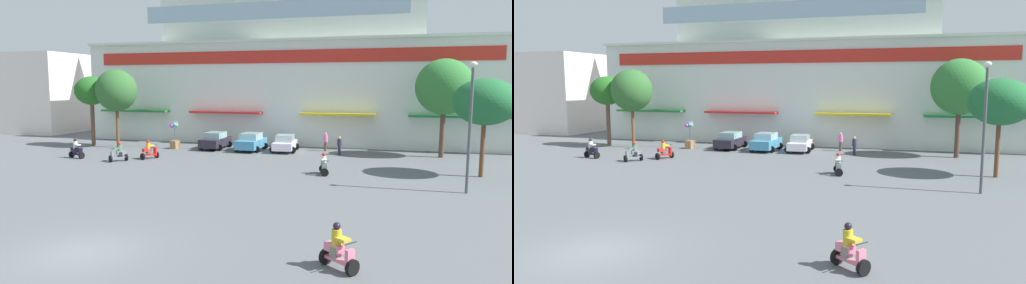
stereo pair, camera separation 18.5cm
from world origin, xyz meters
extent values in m
plane|color=#585D60|center=(0.00, 13.00, 0.00)|extent=(128.00, 128.00, 0.00)
cube|color=silver|center=(0.00, 35.50, 4.96)|extent=(41.72, 10.99, 9.92)
cube|color=silver|center=(0.00, 36.05, 13.57)|extent=(25.92, 9.89, 7.29)
cube|color=red|center=(0.00, 29.94, 8.49)|extent=(38.38, 0.12, 1.19)
cube|color=silver|center=(0.00, 29.90, 10.04)|extent=(41.72, 0.70, 0.24)
cube|color=#21722D|center=(-15.39, 29.45, 3.17)|extent=(7.44, 1.10, 0.20)
cube|color=red|center=(-5.38, 29.45, 3.17)|extent=(7.31, 1.10, 0.20)
cube|color=gold|center=(5.51, 29.45, 3.17)|extent=(6.82, 1.10, 0.20)
cube|color=#1E7638|center=(15.73, 29.45, 3.17)|extent=(8.13, 1.10, 0.20)
cube|color=#99B7C6|center=(0.00, 25.56, 12.11)|extent=(22.81, 0.08, 1.46)
cube|color=silver|center=(-33.47, 35.89, 4.80)|extent=(13.08, 10.45, 9.61)
cylinder|color=brown|center=(-17.13, 24.73, 2.08)|extent=(0.38, 0.38, 4.16)
ellipsoid|color=#246220|center=(-17.13, 24.73, 5.30)|extent=(3.27, 2.85, 2.70)
cylinder|color=brown|center=(14.23, 26.68, 2.07)|extent=(0.39, 0.39, 4.14)
ellipsoid|color=#307433|center=(14.23, 26.68, 5.70)|extent=(4.46, 4.26, 4.45)
cylinder|color=brown|center=(-14.28, 24.49, 1.99)|extent=(0.27, 0.27, 3.99)
ellipsoid|color=#31622D|center=(-14.28, 24.49, 5.34)|extent=(3.88, 3.57, 3.88)
cylinder|color=brown|center=(15.91, 18.81, 1.73)|extent=(0.27, 0.27, 3.45)
ellipsoid|color=#206434|center=(15.91, 18.81, 4.80)|extent=(3.87, 4.17, 2.95)
cube|color=#29222F|center=(-5.19, 26.26, 0.64)|extent=(1.76, 4.17, 0.75)
cube|color=#93BFBD|center=(-5.19, 26.26, 1.28)|extent=(1.50, 2.09, 0.52)
cylinder|color=black|center=(-6.05, 27.55, 0.30)|extent=(0.60, 0.17, 0.60)
cylinder|color=black|center=(-4.32, 27.54, 0.30)|extent=(0.60, 0.17, 0.60)
cylinder|color=black|center=(-6.06, 24.97, 0.30)|extent=(0.60, 0.17, 0.60)
cylinder|color=black|center=(-4.33, 24.96, 0.30)|extent=(0.60, 0.17, 0.60)
cube|color=#4392BD|center=(-1.71, 26.03, 0.65)|extent=(1.92, 4.05, 0.77)
cube|color=#A3C2C4|center=(-1.71, 26.03, 1.31)|extent=(1.62, 2.04, 0.55)
cylinder|color=black|center=(-2.61, 27.30, 0.30)|extent=(0.60, 0.18, 0.60)
cylinder|color=black|center=(-0.77, 27.26, 0.30)|extent=(0.60, 0.18, 0.60)
cylinder|color=black|center=(-2.66, 24.81, 0.30)|extent=(0.60, 0.18, 0.60)
cylinder|color=black|center=(-0.82, 24.77, 0.30)|extent=(0.60, 0.18, 0.60)
cube|color=white|center=(1.32, 26.34, 0.59)|extent=(1.96, 3.98, 0.64)
cube|color=#A0B5BA|center=(1.32, 26.34, 1.19)|extent=(1.59, 2.03, 0.57)
cylinder|color=black|center=(0.39, 27.48, 0.30)|extent=(0.61, 0.20, 0.60)
cylinder|color=black|center=(2.09, 27.60, 0.30)|extent=(0.61, 0.20, 0.60)
cylinder|color=black|center=(0.55, 25.09, 0.30)|extent=(0.61, 0.20, 0.60)
cylinder|color=black|center=(2.25, 25.20, 0.30)|extent=(0.61, 0.20, 0.60)
cylinder|color=black|center=(-13.30, 17.80, 0.26)|extent=(0.27, 0.54, 0.52)
cylinder|color=black|center=(-14.46, 18.11, 0.26)|extent=(0.27, 0.54, 0.52)
cube|color=black|center=(-13.88, 17.96, 0.32)|extent=(1.10, 0.55, 0.10)
cube|color=black|center=(-14.09, 18.01, 0.71)|extent=(0.73, 0.47, 0.28)
cube|color=black|center=(-13.41, 17.83, 0.50)|extent=(0.22, 0.35, 0.70)
cylinder|color=black|center=(-13.39, 17.82, 1.05)|extent=(0.17, 0.51, 0.04)
cube|color=#28292B|center=(-13.99, 17.99, 0.59)|extent=(0.35, 0.38, 0.36)
cylinder|color=silver|center=(-13.99, 17.99, 1.06)|extent=(0.39, 0.39, 0.58)
sphere|color=black|center=(-13.99, 17.99, 1.46)|extent=(0.25, 0.25, 0.25)
cube|color=silver|center=(-13.74, 17.92, 1.09)|extent=(0.51, 0.44, 0.10)
cylinder|color=black|center=(6.29, 16.14, 0.26)|extent=(0.54, 0.26, 0.52)
cylinder|color=black|center=(5.99, 17.42, 0.26)|extent=(0.54, 0.26, 0.52)
cube|color=slate|center=(6.14, 16.78, 0.32)|extent=(0.54, 1.19, 0.10)
cube|color=slate|center=(6.09, 17.01, 0.65)|extent=(0.46, 0.79, 0.28)
cube|color=slate|center=(6.26, 16.27, 0.46)|extent=(0.34, 0.21, 0.64)
cylinder|color=black|center=(6.27, 16.24, 0.99)|extent=(0.51, 0.15, 0.04)
cube|color=#202B47|center=(6.11, 16.91, 0.53)|extent=(0.38, 0.35, 0.36)
cylinder|color=silver|center=(6.11, 16.91, 0.95)|extent=(0.38, 0.38, 0.49)
sphere|color=red|center=(6.11, 16.91, 1.31)|extent=(0.25, 0.25, 0.25)
cube|color=silver|center=(6.18, 16.62, 0.98)|extent=(0.43, 0.51, 0.10)
cylinder|color=black|center=(9.35, 0.72, 0.26)|extent=(0.43, 0.50, 0.52)
cylinder|color=black|center=(8.42, 1.43, 0.26)|extent=(0.43, 0.50, 0.52)
cube|color=pink|center=(8.89, 1.08, 0.32)|extent=(0.98, 0.84, 0.10)
cube|color=pink|center=(8.72, 1.20, 0.67)|extent=(0.70, 0.63, 0.28)
cube|color=pink|center=(9.26, 0.79, 0.48)|extent=(0.31, 0.34, 0.66)
cylinder|color=black|center=(9.27, 0.78, 1.01)|extent=(0.34, 0.44, 0.04)
cube|color=slate|center=(8.79, 1.15, 0.55)|extent=(0.42, 0.42, 0.36)
cylinder|color=gold|center=(8.79, 1.15, 1.02)|extent=(0.45, 0.45, 0.57)
sphere|color=black|center=(8.79, 1.15, 1.41)|extent=(0.25, 0.25, 0.25)
cube|color=gold|center=(9.00, 0.99, 1.05)|extent=(0.56, 0.54, 0.10)
cylinder|color=black|center=(-10.13, 17.02, 0.26)|extent=(0.50, 0.43, 0.52)
cylinder|color=black|center=(-9.39, 18.01, 0.26)|extent=(0.50, 0.43, 0.52)
cube|color=slate|center=(-9.76, 17.51, 0.32)|extent=(0.88, 1.04, 0.10)
cube|color=slate|center=(-9.62, 17.69, 0.67)|extent=(0.66, 0.73, 0.28)
cube|color=slate|center=(-10.05, 17.12, 0.47)|extent=(0.34, 0.30, 0.66)
cylinder|color=black|center=(-10.07, 17.10, 1.01)|extent=(0.44, 0.34, 0.04)
cube|color=black|center=(-9.68, 17.61, 0.55)|extent=(0.42, 0.42, 0.36)
cylinder|color=#537654|center=(-9.68, 17.61, 1.01)|extent=(0.45, 0.45, 0.56)
sphere|color=red|center=(-9.68, 17.61, 1.40)|extent=(0.25, 0.25, 0.25)
cube|color=#537654|center=(-9.85, 17.39, 1.03)|extent=(0.54, 0.56, 0.10)
cylinder|color=black|center=(-7.78, 19.89, 0.26)|extent=(0.53, 0.36, 0.52)
cylinder|color=black|center=(-8.37, 18.72, 0.26)|extent=(0.53, 0.36, 0.52)
cube|color=red|center=(-8.07, 19.31, 0.32)|extent=(0.77, 1.16, 0.10)
cube|color=red|center=(-8.18, 19.09, 0.74)|extent=(0.60, 0.79, 0.28)
cube|color=red|center=(-7.84, 19.77, 0.52)|extent=(0.35, 0.27, 0.72)
cylinder|color=black|center=(-7.82, 19.80, 1.08)|extent=(0.48, 0.27, 0.04)
cube|color=#51453F|center=(-8.13, 19.19, 0.62)|extent=(0.41, 0.39, 0.36)
cylinder|color=gold|center=(-8.13, 19.19, 1.04)|extent=(0.43, 0.43, 0.49)
sphere|color=red|center=(-8.13, 19.19, 1.40)|extent=(0.25, 0.25, 0.25)
cube|color=gold|center=(-8.00, 19.45, 1.07)|extent=(0.50, 0.55, 0.10)
cylinder|color=#523A38|center=(4.71, 27.68, 0.40)|extent=(0.25, 0.25, 0.80)
cylinder|color=pink|center=(4.71, 27.68, 1.12)|extent=(0.41, 0.41, 0.63)
sphere|color=tan|center=(4.71, 27.68, 1.54)|extent=(0.22, 0.22, 0.22)
cylinder|color=#202B49|center=(6.16, 25.60, 0.40)|extent=(0.32, 0.32, 0.81)
cylinder|color=#30263D|center=(6.16, 25.60, 1.07)|extent=(0.52, 0.52, 0.53)
sphere|color=tan|center=(6.16, 25.60, 1.46)|extent=(0.23, 0.23, 0.23)
cylinder|color=#474C51|center=(14.37, 13.67, 3.39)|extent=(0.16, 0.16, 6.77)
ellipsoid|color=silver|center=(14.37, 13.67, 6.95)|extent=(0.40, 0.40, 0.28)
cube|color=#986F48|center=(-8.82, 25.28, 0.38)|extent=(0.63, 0.92, 0.75)
cylinder|color=#4C4C4C|center=(-8.82, 25.28, 1.35)|extent=(0.04, 0.04, 1.20)
sphere|color=#49BE58|center=(-8.62, 25.25, 2.15)|extent=(0.35, 0.35, 0.35)
sphere|color=purple|center=(-8.72, 25.41, 2.33)|extent=(0.38, 0.38, 0.38)
sphere|color=#4DCB5B|center=(-8.87, 25.37, 2.34)|extent=(0.31, 0.31, 0.31)
sphere|color=#EA2997|center=(-9.03, 25.27, 2.11)|extent=(0.34, 0.34, 0.34)
sphere|color=purple|center=(-8.99, 25.03, 2.15)|extent=(0.34, 0.34, 0.34)
sphere|color=#3AA1D1|center=(-8.76, 25.15, 2.24)|extent=(0.34, 0.34, 0.34)
camera|label=1|loc=(10.40, -13.36, 5.90)|focal=32.66mm
camera|label=2|loc=(10.57, -13.31, 5.90)|focal=32.66mm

